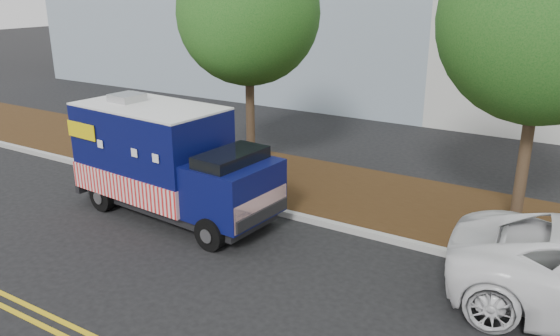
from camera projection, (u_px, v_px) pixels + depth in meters
The scene contains 9 objects.
ground at pixel (189, 219), 13.40m from camera, with size 120.00×120.00×0.00m, color black.
curb at pixel (224, 198), 14.50m from camera, with size 120.00×0.18×0.15m, color #9E9E99.
mulch_strip at pixel (267, 176), 16.20m from camera, with size 120.00×4.00×0.15m, color #311D0D.
centerline_near at pixel (27, 305), 9.81m from camera, with size 120.00×0.10×0.01m, color gold.
centerline_far at pixel (14, 312), 9.60m from camera, with size 120.00×0.10×0.01m, color gold.
tree_b at pixel (248, 14), 15.30m from camera, with size 4.04×4.04×6.73m.
tree_c at pixel (545, 20), 11.08m from camera, with size 4.32×4.32×6.95m.
sign_post at pixel (191, 144), 15.38m from camera, with size 0.06×0.06×2.40m, color #473828.
food_truck at pixel (166, 163), 13.41m from camera, with size 5.61×2.46×2.88m.
Camera 1 is at (8.34, -9.30, 5.48)m, focal length 35.00 mm.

